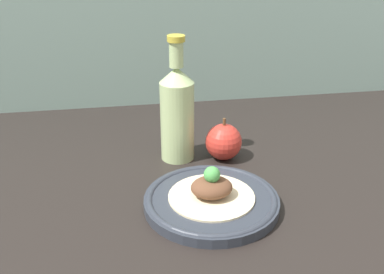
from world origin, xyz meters
The scene contains 5 objects.
ground_plane centered at (0.00, 0.00, -2.00)cm, with size 180.00×110.00×4.00cm, color black.
plate centered at (-0.39, -2.97, 1.20)cm, with size 24.91×24.91×2.25cm.
plated_food centered at (-0.39, -2.97, 3.62)cm, with size 15.89×15.89×6.32cm.
cider_bottle centered at (-3.36, 17.52, 11.14)cm, with size 7.35×7.35×27.32cm.
apple centered at (6.57, 15.38, 4.04)cm, with size 8.06×8.06×9.60cm.
Camera 1 is at (-15.27, -71.22, 46.56)cm, focal length 42.00 mm.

